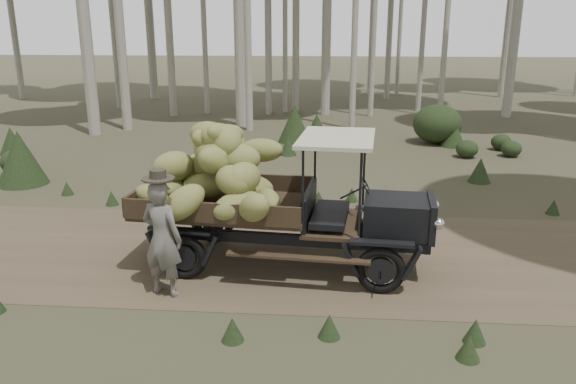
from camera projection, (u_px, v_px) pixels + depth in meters
name	position (u px, v px, depth m)	size (l,w,h in m)	color
ground	(229.00, 252.00, 9.14)	(120.00, 120.00, 0.00)	#473D2B
dirt_track	(229.00, 252.00, 9.14)	(70.00, 4.00, 0.01)	brown
banana_truck	(246.00, 181.00, 8.32)	(4.64, 2.28, 2.28)	black
farmer	(162.00, 237.00, 7.50)	(0.69, 0.56, 1.76)	#635F5A
undergrowth	(261.00, 224.00, 9.01)	(22.39, 20.18, 1.26)	#233319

